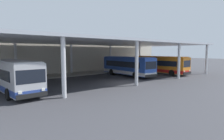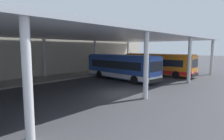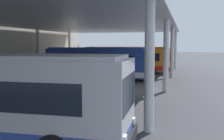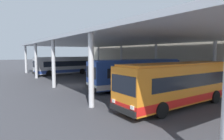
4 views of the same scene
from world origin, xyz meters
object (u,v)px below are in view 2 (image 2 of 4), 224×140
bus_middle_bay (158,64)px  trash_bin (99,69)px  bus_second_bay (121,67)px  bench_waiting (110,67)px  banner_sign (130,59)px

bus_middle_bay → trash_bin: 9.43m
trash_bin → bus_second_bay: bearing=-112.2°
bench_waiting → trash_bin: size_ratio=1.84×
bus_second_bay → banner_sign: bearing=31.2°
bench_waiting → banner_sign: size_ratio=0.56×
bus_second_bay → trash_bin: size_ratio=10.90×
bus_middle_bay → trash_bin: bus_middle_bay is taller
bench_waiting → bus_second_bay: bearing=-128.4°
trash_bin → banner_sign: bearing=-5.4°
bus_second_bay → banner_sign: 12.09m
bench_waiting → bus_middle_bay: bearing=-83.0°
bus_second_bay → bus_middle_bay: (6.72, -1.57, 0.00)m
banner_sign → bus_middle_bay: bearing=-114.8°
bus_second_bay → bench_waiting: size_ratio=5.94×
trash_bin → banner_sign: 7.65m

